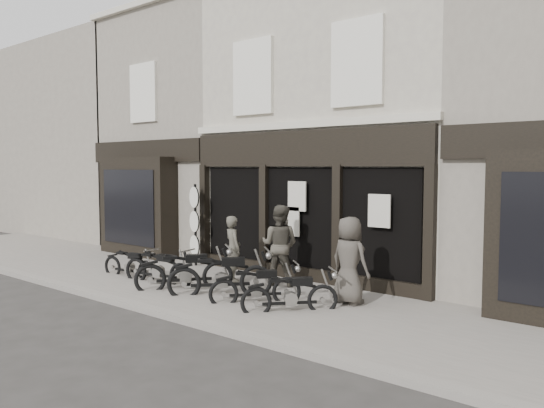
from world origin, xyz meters
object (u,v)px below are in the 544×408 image
Objects in this scene: man_centre at (280,245)px; man_right at (349,260)px; motorcycle_0 at (130,267)px; motorcycle_3 at (222,279)px; motorcycle_2 at (186,275)px; advert_sign_post at (195,228)px; motorcycle_4 at (257,290)px; motorcycle_1 at (159,271)px; man_left at (233,248)px; motorcycle_5 at (291,298)px.

man_right is (2.25, -0.49, -0.06)m from man_centre.
man_centre is (3.68, 1.70, 0.74)m from motorcycle_0.
man_right is at bearing -26.17° from motorcycle_3.
advert_sign_post reaches higher than motorcycle_2.
advert_sign_post is at bearing 105.51° from motorcycle_4.
motorcycle_1 is 1.27× the size of man_left.
motorcycle_2 is 1.20× the size of man_left.
motorcycle_1 is 2.45m from advert_sign_post.
motorcycle_0 is 1.03× the size of man_right.
motorcycle_2 reaches higher than motorcycle_0.
motorcycle_3 is 1.19× the size of motorcycle_4.
man_centre is 1.06× the size of man_right.
advert_sign_post is at bearing 104.04° from motorcycle_1.
motorcycle_0 is at bearing 19.30° from man_right.
motorcycle_5 is (1.00, -0.11, -0.00)m from motorcycle_4.
man_left is 3.43m from man_right.
man_centre is at bearing -136.73° from man_left.
man_centre is (-1.63, 1.71, 0.72)m from motorcycle_5.
motorcycle_3 is at bearing 147.34° from man_left.
motorcycle_1 is 1.29× the size of motorcycle_5.
motorcycle_3 is (3.25, 0.14, 0.09)m from motorcycle_0.
motorcycle_1 is 3.15m from motorcycle_4.
motorcycle_1 is 1.13× the size of man_right.
motorcycle_1 reaches higher than motorcycle_4.
motorcycle_3 is at bearing -14.15° from advert_sign_post.
motorcycle_3 is 1.05× the size of man_right.
man_left is 0.89× the size of man_right.
motorcycle_4 is at bearing -8.87° from motorcycle_1.
man_centre reaches higher than motorcycle_1.
motorcycle_5 is at bearing -6.13° from motorcycle_0.
motorcycle_2 is at bearing 25.74° from man_right.
man_centre is 2.30m from man_right.
man_right is at bearing -13.85° from motorcycle_4.
man_left is (-2.82, 1.31, 0.56)m from motorcycle_5.
motorcycle_3 reaches higher than motorcycle_0.
man_centre is at bearing 85.37° from motorcycle_5.
motorcycle_5 is at bearing -52.66° from motorcycle_2.
motorcycle_1 is 1.07× the size of man_centre.
motorcycle_2 is at bearing 131.55° from motorcycle_5.
motorcycle_4 is 2.06m from man_right.
motorcycle_4 is 1.00× the size of motorcycle_5.
motorcycle_2 is 1.43m from man_left.
motorcycle_0 is at bearing 127.30° from motorcycle_2.
man_centre is 3.50m from advert_sign_post.
motorcycle_3 is 2.08m from motorcycle_5.
motorcycle_5 is at bearing 179.74° from man_left.
motorcycle_2 is 2.36m from man_centre.
motorcycle_4 is 4.65m from advert_sign_post.
motorcycle_4 is 1.86m from man_centre.
motorcycle_3 reaches higher than motorcycle_5.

